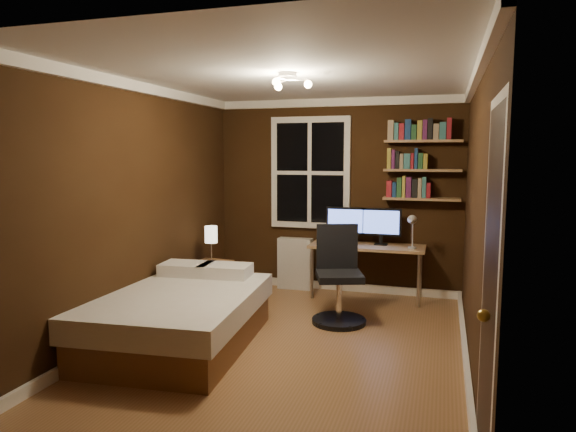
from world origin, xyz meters
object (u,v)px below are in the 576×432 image
(bed, at_px, (180,317))
(office_chair, at_px, (339,285))
(nightstand, at_px, (212,283))
(desk, at_px, (367,250))
(desk_lamp, at_px, (412,231))
(monitor_right, at_px, (381,227))
(radiator, at_px, (295,263))
(bedside_lamp, at_px, (211,244))
(monitor_left, at_px, (345,225))

(bed, bearing_deg, office_chair, 35.19)
(nightstand, xyz_separation_m, office_chair, (1.60, -0.24, 0.15))
(desk, height_order, desk_lamp, desk_lamp)
(nightstand, distance_m, monitor_right, 2.19)
(radiator, height_order, office_chair, office_chair)
(desk, bearing_deg, nightstand, -155.94)
(bedside_lamp, distance_m, desk, 1.92)
(monitor_right, bearing_deg, desk, -156.47)
(desk_lamp, bearing_deg, monitor_right, 149.16)
(bed, relative_size, nightstand, 3.90)
(nightstand, distance_m, monitor_left, 1.81)
(bedside_lamp, xyz_separation_m, radiator, (0.77, 0.95, -0.38))
(bed, xyz_separation_m, monitor_left, (1.16, 2.18, 0.63))
(nightstand, relative_size, monitor_right, 1.03)
(nightstand, height_order, monitor_right, monitor_right)
(monitor_right, bearing_deg, bedside_lamp, -155.99)
(bed, bearing_deg, radiator, 73.41)
(nightstand, distance_m, desk_lamp, 2.47)
(monitor_left, xyz_separation_m, office_chair, (0.14, -1.09, -0.50))
(desk, bearing_deg, monitor_left, 166.20)
(bed, relative_size, monitor_left, 4.01)
(bedside_lamp, xyz_separation_m, desk_lamp, (2.30, 0.62, 0.17))
(monitor_left, xyz_separation_m, desk_lamp, (0.84, -0.23, -0.01))
(bed, height_order, nightstand, bed)
(nightstand, xyz_separation_m, bedside_lamp, (0.00, 0.00, 0.47))
(monitor_right, height_order, office_chair, monitor_right)
(bed, height_order, bedside_lamp, bedside_lamp)
(bedside_lamp, bearing_deg, desk, 24.06)
(radiator, bearing_deg, monitor_right, -4.73)
(radiator, relative_size, desk_lamp, 1.55)
(nightstand, distance_m, bedside_lamp, 0.47)
(bed, relative_size, office_chair, 1.90)
(desk_lamp, height_order, office_chair, desk_lamp)
(bedside_lamp, xyz_separation_m, monitor_left, (1.46, 0.85, 0.17))
(bed, distance_m, monitor_left, 2.55)
(monitor_right, bearing_deg, office_chair, -106.01)
(monitor_left, relative_size, monitor_right, 1.00)
(radiator, height_order, desk_lamp, desk_lamp)
(desk_lamp, bearing_deg, office_chair, -129.33)
(bedside_lamp, height_order, monitor_right, monitor_right)
(nightstand, distance_m, office_chair, 1.62)
(radiator, distance_m, office_chair, 1.45)
(desk, height_order, office_chair, office_chair)
(nightstand, distance_m, radiator, 1.23)
(bedside_lamp, height_order, monitor_left, monitor_left)
(bed, xyz_separation_m, radiator, (0.47, 2.28, 0.07))
(monitor_left, distance_m, monitor_right, 0.45)
(monitor_right, height_order, desk_lamp, monitor_right)
(monitor_right, distance_m, office_chair, 1.24)
(radiator, height_order, monitor_right, monitor_right)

